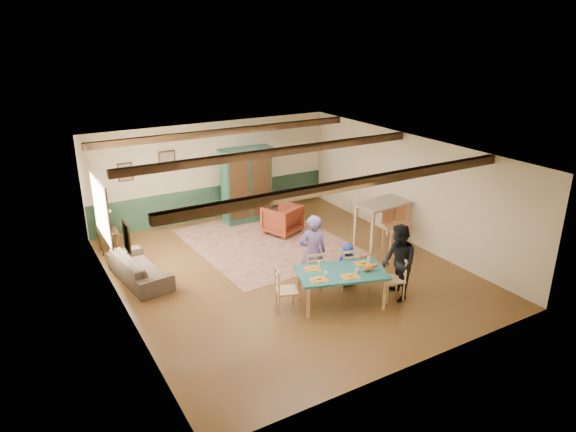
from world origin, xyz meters
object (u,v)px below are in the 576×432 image
person_man (313,253)px  bar_stool_left (391,231)px  person_child (347,264)px  person_woman (399,263)px  counter_table (381,223)px  dining_table (341,288)px  dining_chair_end_right (393,278)px  dining_chair_end_left (287,289)px  dining_chair_far_right (348,267)px  end_table (109,241)px  armchair (282,219)px  armoire (247,185)px  bar_stool_right (404,228)px  sofa (140,268)px  dining_chair_far_left (313,270)px  cat (369,267)px  table_lamp (106,221)px

person_man → bar_stool_left: (2.67, 0.66, -0.29)m
person_child → bar_stool_left: bar_stool_left is taller
person_woman → counter_table: size_ratio=1.17×
dining_table → dining_chair_end_right: (1.03, -0.33, 0.09)m
dining_table → dining_chair_end_left: (-1.03, 0.33, 0.09)m
dining_chair_far_right → bar_stool_left: bar_stool_left is taller
dining_chair_far_right → end_table: size_ratio=1.64×
dining_chair_end_right → armchair: bearing=-159.4°
armoire → bar_stool_left: (2.09, -3.60, -0.51)m
dining_chair_end_right → person_man: person_man is taller
armoire → person_child: bearing=-85.7°
person_man → bar_stool_right: bearing=-150.8°
counter_table → bar_stool_left: size_ratio=1.28×
person_woman → sofa: 5.42m
dining_chair_end_right → person_man: (-1.15, 1.16, 0.36)m
dining_chair_far_right → person_child: size_ratio=0.95×
end_table → armchair: bearing=-14.0°
dining_chair_far_left → counter_table: 2.97m
dining_table → sofa: (-3.11, 3.00, -0.07)m
person_child → bar_stool_right: (2.31, 0.84, 0.05)m
person_woman → dining_chair_end_left: bearing=-90.0°
person_woman → person_child: (-0.53, 0.96, -0.30)m
cat → table_lamp: size_ratio=0.68×
dining_chair_end_right → table_lamp: table_lamp is taller
bar_stool_left → person_woman: bearing=-126.1°
table_lamp → person_man: bearing=-51.0°
end_table → bar_stool_left: (5.90, -3.34, 0.25)m
sofa → bar_stool_right: (6.00, -1.56, 0.24)m
dining_chair_end_left → counter_table: size_ratio=0.67×
armchair → bar_stool_right: bearing=108.6°
dining_chair_end_left → cat: dining_chair_end_left is taller
person_man → person_child: person_man is taller
dining_chair_end_left → person_woman: bearing=-90.0°
sofa → person_man: bearing=-132.7°
person_woman → table_lamp: 6.85m
dining_chair_far_right → armoire: 4.59m
dining_chair_end_left → dining_chair_end_right: (2.05, -0.66, 0.00)m
dining_chair_far_left → person_child: (0.74, -0.16, 0.03)m
armchair → bar_stool_left: size_ratio=0.82×
armoire → end_table: (-3.81, -0.26, -0.76)m
person_man → table_lamp: bearing=-33.2°
bar_stool_right → armchair: bearing=137.6°
armchair → table_lamp: 4.33m
dining_chair_end_left → bar_stool_left: bar_stool_left is taller
person_man → dining_chair_end_left: bearing=46.8°
dining_chair_far_right → counter_table: (2.02, 1.39, 0.11)m
person_man → cat: 1.23m
dining_table → end_table: dining_table is taller
cat → dining_chair_end_left: bearing=176.6°
dining_chair_far_left → counter_table: size_ratio=0.67×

